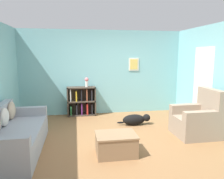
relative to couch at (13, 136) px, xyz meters
The scene contains 9 objects.
ground_plane 2.10m from the couch, ahead, with size 14.00×14.00×0.00m, color brown.
wall_back 3.43m from the couch, 51.41° to the left, with size 5.60×0.13×2.60m.
wall_right 4.71m from the couch, ahead, with size 0.16×5.00×2.60m.
couch is the anchor object (origin of this frame).
bookshelf 2.75m from the couch, 59.82° to the left, with size 0.86×0.29×0.89m.
recliner_chair 3.98m from the couch, ahead, with size 0.91×0.85×1.09m.
coffee_table 1.98m from the couch, 12.93° to the right, with size 0.75×0.57×0.40m.
dog 3.00m from the couch, 23.12° to the left, with size 0.90×0.26×0.29m.
vase 2.91m from the couch, 56.74° to the left, with size 0.12×0.12×0.28m.
Camera 1 is at (-0.83, -4.56, 1.86)m, focal length 35.00 mm.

